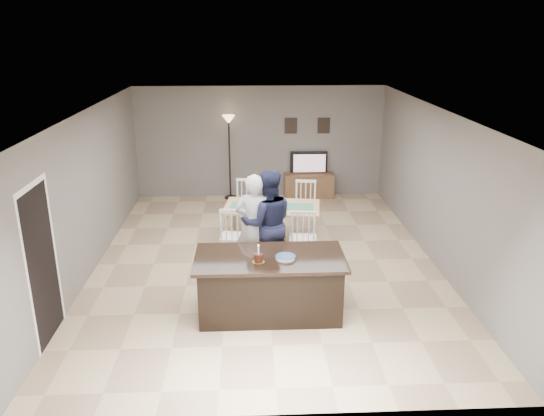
{
  "coord_description": "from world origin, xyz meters",
  "views": [
    {
      "loc": [
        -0.28,
        -8.72,
        4.0
      ],
      "look_at": [
        0.1,
        -0.3,
        1.12
      ],
      "focal_mm": 35.0,
      "sensor_mm": 36.0,
      "label": 1
    }
  ],
  "objects_px": {
    "plate_stack": "(285,257)",
    "woman": "(254,226)",
    "television": "(309,163)",
    "birthday_cake": "(259,258)",
    "dining_table": "(272,213)",
    "tv_console": "(309,186)",
    "man": "(268,223)",
    "kitchen_island": "(270,285)",
    "floor_lamp": "(229,135)"
  },
  "relations": [
    {
      "from": "floor_lamp",
      "to": "tv_console",
      "type": "bearing_deg",
      "value": -0.59
    },
    {
      "from": "dining_table",
      "to": "tv_console",
      "type": "bearing_deg",
      "value": 78.64
    },
    {
      "from": "kitchen_island",
      "to": "man",
      "type": "height_order",
      "value": "man"
    },
    {
      "from": "woman",
      "to": "man",
      "type": "relative_size",
      "value": 0.97
    },
    {
      "from": "plate_stack",
      "to": "dining_table",
      "type": "bearing_deg",
      "value": 91.66
    },
    {
      "from": "kitchen_island",
      "to": "television",
      "type": "relative_size",
      "value": 2.35
    },
    {
      "from": "plate_stack",
      "to": "floor_lamp",
      "type": "distance_m",
      "value": 5.8
    },
    {
      "from": "television",
      "to": "floor_lamp",
      "type": "relative_size",
      "value": 0.45
    },
    {
      "from": "plate_stack",
      "to": "floor_lamp",
      "type": "xyz_separation_m",
      "value": [
        -0.96,
        5.68,
        0.66
      ]
    },
    {
      "from": "man",
      "to": "dining_table",
      "type": "bearing_deg",
      "value": -102.76
    },
    {
      "from": "woman",
      "to": "birthday_cake",
      "type": "distance_m",
      "value": 1.44
    },
    {
      "from": "woman",
      "to": "dining_table",
      "type": "height_order",
      "value": "woman"
    },
    {
      "from": "woman",
      "to": "tv_console",
      "type": "bearing_deg",
      "value": -92.65
    },
    {
      "from": "man",
      "to": "plate_stack",
      "type": "height_order",
      "value": "man"
    },
    {
      "from": "man",
      "to": "birthday_cake",
      "type": "height_order",
      "value": "man"
    },
    {
      "from": "television",
      "to": "tv_console",
      "type": "bearing_deg",
      "value": 90.0
    },
    {
      "from": "birthday_cake",
      "to": "plate_stack",
      "type": "xyz_separation_m",
      "value": [
        0.38,
        0.09,
        -0.04
      ]
    },
    {
      "from": "television",
      "to": "plate_stack",
      "type": "height_order",
      "value": "television"
    },
    {
      "from": "plate_stack",
      "to": "woman",
      "type": "bearing_deg",
      "value": 107.22
    },
    {
      "from": "kitchen_island",
      "to": "birthday_cake",
      "type": "height_order",
      "value": "birthday_cake"
    },
    {
      "from": "woman",
      "to": "plate_stack",
      "type": "distance_m",
      "value": 1.42
    },
    {
      "from": "birthday_cake",
      "to": "dining_table",
      "type": "height_order",
      "value": "birthday_cake"
    },
    {
      "from": "plate_stack",
      "to": "dining_table",
      "type": "distance_m",
      "value": 2.56
    },
    {
      "from": "tv_console",
      "to": "television",
      "type": "bearing_deg",
      "value": 90.0
    },
    {
      "from": "kitchen_island",
      "to": "tv_console",
      "type": "xyz_separation_m",
      "value": [
        1.2,
        5.57,
        -0.15
      ]
    },
    {
      "from": "dining_table",
      "to": "woman",
      "type": "bearing_deg",
      "value": -98.62
    },
    {
      "from": "man",
      "to": "birthday_cake",
      "type": "bearing_deg",
      "value": 76.41
    },
    {
      "from": "kitchen_island",
      "to": "dining_table",
      "type": "relative_size",
      "value": 0.98
    },
    {
      "from": "kitchen_island",
      "to": "floor_lamp",
      "type": "relative_size",
      "value": 1.05
    },
    {
      "from": "kitchen_island",
      "to": "floor_lamp",
      "type": "height_order",
      "value": "floor_lamp"
    },
    {
      "from": "man",
      "to": "dining_table",
      "type": "distance_m",
      "value": 1.2
    },
    {
      "from": "woman",
      "to": "floor_lamp",
      "type": "bearing_deg",
      "value": -67.56
    },
    {
      "from": "television",
      "to": "birthday_cake",
      "type": "height_order",
      "value": "birthday_cake"
    },
    {
      "from": "man",
      "to": "woman",
      "type": "bearing_deg",
      "value": 2.21
    },
    {
      "from": "tv_console",
      "to": "plate_stack",
      "type": "distance_m",
      "value": 5.78
    },
    {
      "from": "floor_lamp",
      "to": "kitchen_island",
      "type": "bearing_deg",
      "value": -82.49
    },
    {
      "from": "television",
      "to": "birthday_cake",
      "type": "xyz_separation_m",
      "value": [
        -1.36,
        -5.81,
        0.1
      ]
    },
    {
      "from": "woman",
      "to": "plate_stack",
      "type": "bearing_deg",
      "value": 122.59
    },
    {
      "from": "woman",
      "to": "dining_table",
      "type": "relative_size",
      "value": 0.81
    },
    {
      "from": "television",
      "to": "plate_stack",
      "type": "bearing_deg",
      "value": 80.27
    },
    {
      "from": "woman",
      "to": "birthday_cake",
      "type": "bearing_deg",
      "value": 106.86
    },
    {
      "from": "television",
      "to": "plate_stack",
      "type": "distance_m",
      "value": 5.81
    },
    {
      "from": "kitchen_island",
      "to": "television",
      "type": "xyz_separation_m",
      "value": [
        1.2,
        5.64,
        0.41
      ]
    },
    {
      "from": "plate_stack",
      "to": "floor_lamp",
      "type": "height_order",
      "value": "floor_lamp"
    },
    {
      "from": "television",
      "to": "floor_lamp",
      "type": "xyz_separation_m",
      "value": [
        -1.94,
        -0.05,
        0.72
      ]
    },
    {
      "from": "kitchen_island",
      "to": "tv_console",
      "type": "relative_size",
      "value": 1.79
    },
    {
      "from": "birthday_cake",
      "to": "floor_lamp",
      "type": "distance_m",
      "value": 5.83
    },
    {
      "from": "tv_console",
      "to": "dining_table",
      "type": "bearing_deg",
      "value": -108.78
    },
    {
      "from": "plate_stack",
      "to": "floor_lamp",
      "type": "bearing_deg",
      "value": 99.55
    },
    {
      "from": "man",
      "to": "plate_stack",
      "type": "bearing_deg",
      "value": 91.66
    }
  ]
}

